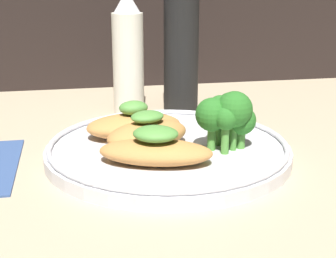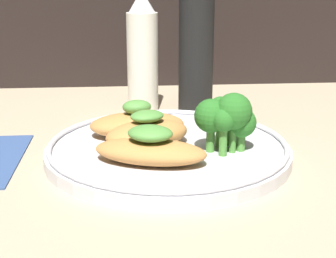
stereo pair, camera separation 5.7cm
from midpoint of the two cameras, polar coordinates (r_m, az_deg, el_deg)
ground_plane at (r=58.01cm, az=2.80°, el=-3.72°), size 180.00×180.00×1.00cm
plate at (r=57.49cm, az=2.83°, el=-2.33°), size 27.31×27.31×2.00cm
grilled_meat_front at (r=52.02cm, az=1.15°, el=-2.27°), size 12.63×8.40×3.92cm
grilled_meat_middle at (r=56.81cm, az=0.53°, el=-0.38°), size 10.98×8.80×4.14cm
grilled_meat_back at (r=60.27cm, az=-0.76°, el=0.58°), size 11.45×6.88×4.34cm
broccoli_bunch at (r=55.52cm, az=9.55°, el=1.43°), size 6.75×5.99×6.55cm
sauce_bottle at (r=74.78cm, az=-0.66°, el=8.22°), size 4.48×4.48×17.47cm
pepper_grinder at (r=75.61cm, az=5.30°, el=8.67°), size 5.09×5.09×19.58cm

